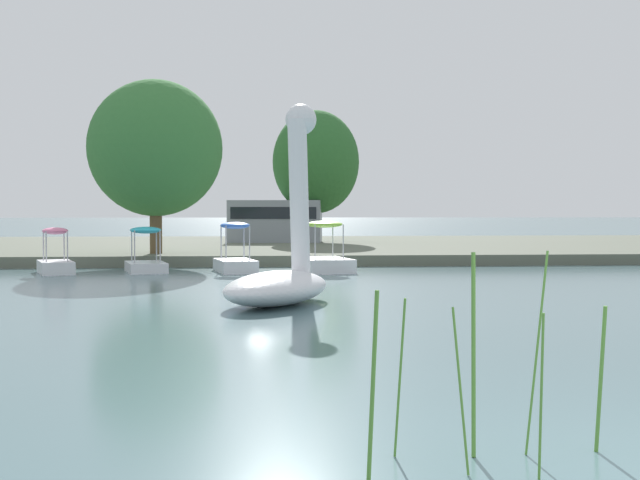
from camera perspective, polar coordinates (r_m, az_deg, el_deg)
shore_bank_far at (r=35.68m, az=-0.21°, el=-0.51°), size 141.33×20.59×0.36m
swan_boat at (r=15.17m, az=-2.77°, el=-1.64°), size 2.82×3.48×3.93m
pedal_boat_lime at (r=23.31m, az=0.30°, el=-1.21°), size 1.70×2.35×1.50m
pedal_boat_blue at (r=23.32m, az=-6.12°, el=-1.27°), size 1.39×2.09×1.47m
pedal_boat_cyan at (r=23.75m, az=-12.42°, el=-1.27°), size 1.48×2.03×1.33m
pedal_boat_pink at (r=23.87m, az=-18.50°, el=-1.35°), size 1.42×1.94×1.32m
tree_sapling_by_fence at (r=27.25m, az=-11.76°, el=6.47°), size 4.59×4.35×5.82m
tree_broadleaf_left at (r=37.29m, az=-0.31°, el=5.62°), size 5.49×5.53×6.16m
parked_van at (r=36.76m, az=-3.23°, el=1.48°), size 4.46×2.44×1.93m
reed_clump_foreground at (r=5.71m, az=11.57°, el=-9.32°), size 1.82×0.63×1.48m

